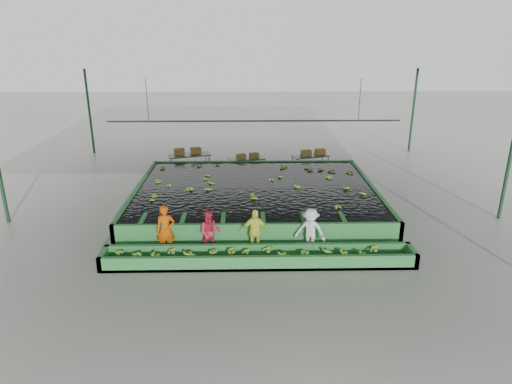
{
  "coord_description": "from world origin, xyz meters",
  "views": [
    {
      "loc": [
        -0.36,
        -16.61,
        7.08
      ],
      "look_at": [
        0.0,
        0.5,
        1.0
      ],
      "focal_mm": 32.0,
      "sensor_mm": 36.0,
      "label": 1
    }
  ],
  "objects_px": {
    "packing_table_left": "(190,163)",
    "packing_table_right": "(310,163)",
    "worker_d": "(310,231)",
    "box_stack_left": "(188,154)",
    "box_stack_mid": "(248,158)",
    "worker_a": "(166,230)",
    "worker_b": "(210,232)",
    "flotation_tank": "(256,196)",
    "sorting_trough": "(259,257)",
    "packing_table_mid": "(247,166)",
    "box_stack_right": "(313,155)",
    "worker_c": "(255,232)"
  },
  "relations": [
    {
      "from": "worker_b",
      "to": "box_stack_right",
      "type": "bearing_deg",
      "value": 57.16
    },
    {
      "from": "worker_b",
      "to": "box_stack_right",
      "type": "distance_m",
      "value": 10.53
    },
    {
      "from": "packing_table_left",
      "to": "packing_table_right",
      "type": "bearing_deg",
      "value": 0.09
    },
    {
      "from": "sorting_trough",
      "to": "worker_c",
      "type": "xyz_separation_m",
      "value": [
        -0.12,
        0.8,
        0.53
      ]
    },
    {
      "from": "worker_b",
      "to": "worker_d",
      "type": "relative_size",
      "value": 0.97
    },
    {
      "from": "box_stack_right",
      "to": "worker_a",
      "type": "bearing_deg",
      "value": -123.34
    },
    {
      "from": "sorting_trough",
      "to": "worker_b",
      "type": "bearing_deg",
      "value": 153.28
    },
    {
      "from": "worker_a",
      "to": "packing_table_mid",
      "type": "distance_m",
      "value": 9.37
    },
    {
      "from": "worker_d",
      "to": "packing_table_right",
      "type": "relative_size",
      "value": 0.81
    },
    {
      "from": "worker_d",
      "to": "packing_table_mid",
      "type": "height_order",
      "value": "worker_d"
    },
    {
      "from": "worker_d",
      "to": "packing_table_right",
      "type": "bearing_deg",
      "value": 102.08
    },
    {
      "from": "worker_c",
      "to": "sorting_trough",
      "type": "bearing_deg",
      "value": -86.67
    },
    {
      "from": "sorting_trough",
      "to": "worker_d",
      "type": "height_order",
      "value": "worker_d"
    },
    {
      "from": "box_stack_mid",
      "to": "worker_b",
      "type": "bearing_deg",
      "value": -98.15
    },
    {
      "from": "box_stack_left",
      "to": "box_stack_right",
      "type": "distance_m",
      "value": 6.59
    },
    {
      "from": "worker_b",
      "to": "box_stack_left",
      "type": "relative_size",
      "value": 1.09
    },
    {
      "from": "flotation_tank",
      "to": "box_stack_left",
      "type": "height_order",
      "value": "box_stack_left"
    },
    {
      "from": "worker_d",
      "to": "box_stack_left",
      "type": "distance_m",
      "value": 10.74
    },
    {
      "from": "worker_b",
      "to": "packing_table_left",
      "type": "relative_size",
      "value": 0.71
    },
    {
      "from": "box_stack_left",
      "to": "box_stack_mid",
      "type": "xyz_separation_m",
      "value": [
        3.14,
        -0.48,
        -0.13
      ]
    },
    {
      "from": "sorting_trough",
      "to": "packing_table_mid",
      "type": "xyz_separation_m",
      "value": [
        -0.37,
        9.76,
        0.17
      ]
    },
    {
      "from": "worker_c",
      "to": "packing_table_left",
      "type": "height_order",
      "value": "worker_c"
    },
    {
      "from": "packing_table_mid",
      "to": "packing_table_left",
      "type": "bearing_deg",
      "value": 173.49
    },
    {
      "from": "packing_table_right",
      "to": "box_stack_mid",
      "type": "distance_m",
      "value": 3.35
    },
    {
      "from": "sorting_trough",
      "to": "worker_c",
      "type": "distance_m",
      "value": 0.97
    },
    {
      "from": "worker_b",
      "to": "worker_a",
      "type": "bearing_deg",
      "value": 173.83
    },
    {
      "from": "worker_a",
      "to": "worker_b",
      "type": "bearing_deg",
      "value": -10.6
    },
    {
      "from": "worker_c",
      "to": "packing_table_right",
      "type": "relative_size",
      "value": 0.8
    },
    {
      "from": "worker_a",
      "to": "box_stack_right",
      "type": "height_order",
      "value": "worker_a"
    },
    {
      "from": "flotation_tank",
      "to": "worker_d",
      "type": "bearing_deg",
      "value": -67.99
    },
    {
      "from": "packing_table_left",
      "to": "worker_d",
      "type": "bearing_deg",
      "value": -61.3
    },
    {
      "from": "worker_a",
      "to": "packing_table_left",
      "type": "relative_size",
      "value": 0.8
    },
    {
      "from": "worker_a",
      "to": "box_stack_right",
      "type": "xyz_separation_m",
      "value": [
        6.19,
        9.41,
        0.03
      ]
    },
    {
      "from": "packing_table_left",
      "to": "box_stack_left",
      "type": "xyz_separation_m",
      "value": [
        -0.1,
        0.09,
        0.49
      ]
    },
    {
      "from": "flotation_tank",
      "to": "packing_table_right",
      "type": "xyz_separation_m",
      "value": [
        2.99,
        5.01,
        -0.01
      ]
    },
    {
      "from": "packing_table_right",
      "to": "worker_c",
      "type": "bearing_deg",
      "value": -108.44
    },
    {
      "from": "packing_table_right",
      "to": "box_stack_right",
      "type": "height_order",
      "value": "box_stack_right"
    },
    {
      "from": "flotation_tank",
      "to": "worker_d",
      "type": "distance_m",
      "value": 4.65
    },
    {
      "from": "packing_table_mid",
      "to": "box_stack_right",
      "type": "xyz_separation_m",
      "value": [
        3.5,
        0.45,
        0.46
      ]
    },
    {
      "from": "packing_table_left",
      "to": "packing_table_right",
      "type": "height_order",
      "value": "packing_table_left"
    },
    {
      "from": "packing_table_mid",
      "to": "box_stack_mid",
      "type": "xyz_separation_m",
      "value": [
        0.05,
        -0.05,
        0.43
      ]
    },
    {
      "from": "packing_table_right",
      "to": "box_stack_mid",
      "type": "xyz_separation_m",
      "value": [
        -3.3,
        -0.4,
        0.41
      ]
    },
    {
      "from": "box_stack_left",
      "to": "box_stack_right",
      "type": "relative_size",
      "value": 1.07
    },
    {
      "from": "flotation_tank",
      "to": "sorting_trough",
      "type": "distance_m",
      "value": 5.1
    },
    {
      "from": "worker_b",
      "to": "packing_table_right",
      "type": "relative_size",
      "value": 0.78
    },
    {
      "from": "worker_c",
      "to": "box_stack_right",
      "type": "height_order",
      "value": "worker_c"
    },
    {
      "from": "flotation_tank",
      "to": "box_stack_left",
      "type": "relative_size",
      "value": 7.16
    },
    {
      "from": "worker_c",
      "to": "packing_table_right",
      "type": "height_order",
      "value": "worker_c"
    },
    {
      "from": "box_stack_right",
      "to": "box_stack_left",
      "type": "bearing_deg",
      "value": -179.85
    },
    {
      "from": "flotation_tank",
      "to": "worker_d",
      "type": "relative_size",
      "value": 6.36
    }
  ]
}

